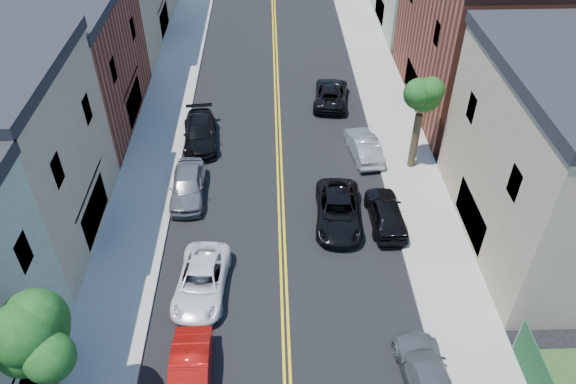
{
  "coord_description": "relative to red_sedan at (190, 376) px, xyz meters",
  "views": [
    {
      "loc": [
        -0.39,
        3.71,
        19.81
      ],
      "look_at": [
        0.35,
        25.43,
        2.0
      ],
      "focal_mm": 34.19,
      "sensor_mm": 36.0,
      "label": 1
    }
  ],
  "objects": [
    {
      "name": "sidewalk_left",
      "position": [
        -4.1,
        24.2,
        -0.65
      ],
      "size": [
        3.2,
        100.0,
        0.15
      ],
      "primitive_type": "cube",
      "color": "gray",
      "rests_on": "ground"
    },
    {
      "name": "sidewalk_right",
      "position": [
        11.7,
        24.2,
        -0.65
      ],
      "size": [
        3.2,
        100.0,
        0.15
      ],
      "primitive_type": "cube",
      "color": "gray",
      "rests_on": "ground"
    },
    {
      "name": "curb_left",
      "position": [
        -2.35,
        24.2,
        -0.65
      ],
      "size": [
        0.3,
        100.0,
        0.15
      ],
      "primitive_type": "cube",
      "color": "gray",
      "rests_on": "ground"
    },
    {
      "name": "curb_right",
      "position": [
        9.95,
        24.2,
        -0.65
      ],
      "size": [
        0.3,
        100.0,
        0.15
      ],
      "primitive_type": "cube",
      "color": "gray",
      "rests_on": "ground"
    },
    {
      "name": "bldg_left_brick",
      "position": [
        -10.2,
        20.2,
        3.28
      ],
      "size": [
        9.0,
        12.0,
        8.0
      ],
      "primitive_type": "cube",
      "color": "brown",
      "rests_on": "ground"
    },
    {
      "name": "bldg_right_brick",
      "position": [
        17.8,
        22.2,
        4.28
      ],
      "size": [
        9.0,
        14.0,
        10.0
      ],
      "primitive_type": "cube",
      "color": "brown",
      "rests_on": "ground"
    },
    {
      "name": "tree_left_mid",
      "position": [
        -4.08,
        -1.79,
        5.86
      ],
      "size": [
        5.2,
        5.2,
        9.29
      ],
      "color": "#312818",
      "rests_on": "sidewalk_left"
    },
    {
      "name": "tree_right_far",
      "position": [
        11.72,
        14.21,
        5.04
      ],
      "size": [
        4.4,
        4.4,
        8.03
      ],
      "color": "#312818",
      "rests_on": "sidewalk_right"
    },
    {
      "name": "red_sedan",
      "position": [
        0.0,
        0.0,
        0.0
      ],
      "size": [
        1.62,
        4.41,
        1.44
      ],
      "primitive_type": "imported",
      "rotation": [
        0.0,
        0.0,
        0.02
      ],
      "color": "red",
      "rests_on": "ground"
    },
    {
      "name": "white_pickup",
      "position": [
        0.0,
        4.91,
        -0.05
      ],
      "size": [
        2.61,
        4.98,
        1.34
      ],
      "primitive_type": "imported",
      "rotation": [
        0.0,
        0.0,
        -0.08
      ],
      "color": "silver",
      "rests_on": "ground"
    },
    {
      "name": "grey_car_left",
      "position": [
        -1.37,
        11.91,
        0.05
      ],
      "size": [
        1.95,
        4.6,
        1.55
      ],
      "primitive_type": "imported",
      "rotation": [
        0.0,
        0.0,
        0.03
      ],
      "color": "slate",
      "rests_on": "ground"
    },
    {
      "name": "black_car_left",
      "position": [
        -1.17,
        17.3,
        0.01
      ],
      "size": [
        2.5,
        5.19,
        1.46
      ],
      "primitive_type": "imported",
      "rotation": [
        0.0,
        0.0,
        0.09
      ],
      "color": "black",
      "rests_on": "ground"
    },
    {
      "name": "grey_car_right",
      "position": [
        9.25,
        -0.2,
        -0.07
      ],
      "size": [
        2.12,
        4.59,
        1.3
      ],
      "primitive_type": "imported",
      "rotation": [
        0.0,
        0.0,
        3.21
      ],
      "color": "#515458",
      "rests_on": "ground"
    },
    {
      "name": "black_car_right",
      "position": [
        9.3,
        9.3,
        0.02
      ],
      "size": [
        1.87,
        4.39,
        1.48
      ],
      "primitive_type": "imported",
      "rotation": [
        0.0,
        0.0,
        3.17
      ],
      "color": "black",
      "rests_on": "ground"
    },
    {
      "name": "silver_car_right",
      "position": [
        9.0,
        15.51,
        -0.02
      ],
      "size": [
        2.03,
        4.39,
        1.39
      ],
      "primitive_type": "imported",
      "rotation": [
        0.0,
        0.0,
        3.28
      ],
      "color": "#999CA0",
      "rests_on": "ground"
    },
    {
      "name": "dark_car_right_far",
      "position": [
        7.6,
        22.12,
        -0.05
      ],
      "size": [
        2.89,
        5.12,
        1.35
      ],
      "primitive_type": "imported",
      "rotation": [
        0.0,
        0.0,
        3.0
      ],
      "color": "black",
      "rests_on": "ground"
    },
    {
      "name": "black_suv_lane",
      "position": [
        6.8,
        9.55,
        -0.01
      ],
      "size": [
        2.7,
        5.24,
        1.41
      ],
      "primitive_type": "imported",
      "rotation": [
        0.0,
        0.0,
        -0.07
      ],
      "color": "black",
      "rests_on": "ground"
    }
  ]
}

